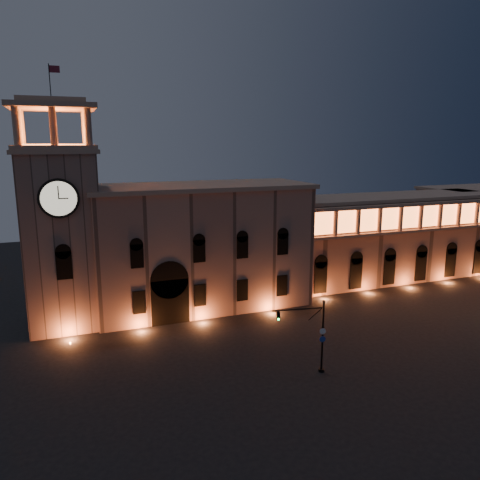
% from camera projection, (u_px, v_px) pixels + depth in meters
% --- Properties ---
extents(ground, '(160.00, 160.00, 0.00)m').
position_uv_depth(ground, '(279.00, 368.00, 49.35)').
color(ground, black).
rests_on(ground, ground).
extents(government_building, '(30.80, 12.80, 17.60)m').
position_uv_depth(government_building, '(201.00, 246.00, 66.92)').
color(government_building, '#8E6A5D').
rests_on(government_building, ground).
extents(clock_tower, '(9.80, 9.80, 32.40)m').
position_uv_depth(clock_tower, '(62.00, 230.00, 58.89)').
color(clock_tower, '#8E6A5D').
rests_on(clock_tower, ground).
extents(colonnade_wing, '(40.60, 11.50, 14.50)m').
position_uv_depth(colonnade_wing, '(387.00, 237.00, 80.84)').
color(colonnade_wing, '#896557').
rests_on(colonnade_wing, ground).
extents(secondary_building, '(20.00, 12.00, 14.00)m').
position_uv_depth(secondary_building, '(473.00, 224.00, 95.48)').
color(secondary_building, '#896557').
rests_on(secondary_building, ground).
extents(traffic_light, '(5.62, 1.31, 7.81)m').
position_uv_depth(traffic_light, '(314.00, 335.00, 47.48)').
color(traffic_light, black).
rests_on(traffic_light, ground).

